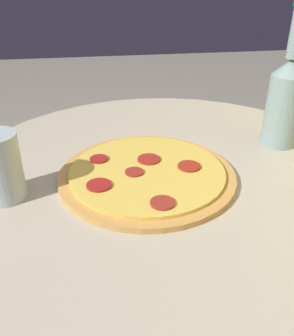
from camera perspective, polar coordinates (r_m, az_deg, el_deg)
The scene contains 4 objects.
table at distance 0.80m, azimuth 2.93°, elevation -12.72°, with size 0.82×0.82×0.71m.
pizza at distance 0.66m, azimuth -0.02°, elevation -0.93°, with size 0.31×0.31×0.02m.
beer_bottle at distance 0.80m, azimuth 20.39°, elevation 10.10°, with size 0.07×0.07×0.27m.
drinking_glass at distance 0.63m, azimuth -21.45°, elevation 0.14°, with size 0.07×0.07×0.11m.
Camera 1 is at (0.57, -0.12, 1.06)m, focal length 40.00 mm.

